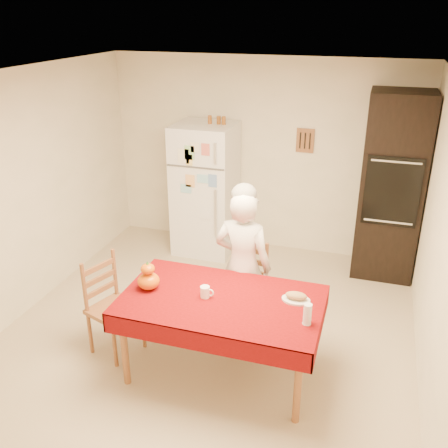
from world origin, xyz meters
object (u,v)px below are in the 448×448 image
at_px(seated_woman, 243,266).
at_px(bread_plate, 296,300).
at_px(chair_left, 110,302).
at_px(pumpkin_lower, 149,281).
at_px(coffee_mug, 205,292).
at_px(refrigerator, 205,189).
at_px(oven_cabinet, 392,187).
at_px(chair_far, 245,284).
at_px(wine_glass, 307,314).
at_px(dining_table, 221,306).

relative_size(seated_woman, bread_plate, 6.39).
xyz_separation_m(chair_left, pumpkin_lower, (0.44, -0.05, 0.33)).
distance_m(chair_left, coffee_mug, 1.01).
distance_m(refrigerator, oven_cabinet, 2.29).
xyz_separation_m(chair_left, seated_woman, (1.12, 0.58, 0.26)).
relative_size(chair_far, bread_plate, 3.96).
xyz_separation_m(seated_woman, coffee_mug, (-0.16, -0.61, 0.04)).
bearing_deg(bread_plate, pumpkin_lower, -171.69).
height_order(chair_left, wine_glass, chair_left).
relative_size(dining_table, seated_woman, 1.11).
relative_size(oven_cabinet, seated_woman, 1.43).
bearing_deg(chair_far, bread_plate, -33.01).
bearing_deg(chair_far, oven_cabinet, 61.92).
relative_size(dining_table, chair_left, 1.79).
height_order(oven_cabinet, chair_far, oven_cabinet).
distance_m(refrigerator, pumpkin_lower, 2.37).
distance_m(dining_table, pumpkin_lower, 0.67).
height_order(chair_far, pumpkin_lower, chair_far).
bearing_deg(wine_glass, coffee_mug, 171.54).
height_order(chair_left, coffee_mug, chair_left).
bearing_deg(chair_left, bread_plate, -66.13).
bearing_deg(refrigerator, seated_woman, -60.35).
bearing_deg(seated_woman, pumpkin_lower, 46.91).
relative_size(wine_glass, bread_plate, 0.73).
bearing_deg(oven_cabinet, chair_far, -128.16).
height_order(refrigerator, chair_far, refrigerator).
xyz_separation_m(chair_far, wine_glass, (0.73, -0.86, 0.34)).
bearing_deg(chair_left, refrigerator, 15.95).
bearing_deg(oven_cabinet, coffee_mug, -121.42).
height_order(oven_cabinet, wine_glass, oven_cabinet).
relative_size(oven_cabinet, chair_left, 2.32).
bearing_deg(pumpkin_lower, bread_plate, 8.31).
distance_m(dining_table, chair_left, 1.12).
relative_size(chair_far, coffee_mug, 9.50).
bearing_deg(wine_glass, bread_plate, 114.44).
bearing_deg(wine_glass, seated_woman, 134.09).
distance_m(pumpkin_lower, wine_glass, 1.41).
height_order(dining_table, bread_plate, bread_plate).
bearing_deg(wine_glass, pumpkin_lower, 175.15).
bearing_deg(wine_glass, chair_far, 130.43).
xyz_separation_m(dining_table, seated_woman, (0.02, 0.60, 0.07)).
bearing_deg(coffee_mug, refrigerator, 109.32).
xyz_separation_m(dining_table, wine_glass, (0.74, -0.14, 0.16)).
relative_size(dining_table, wine_glass, 9.66).
bearing_deg(pumpkin_lower, coffee_mug, 1.43).
bearing_deg(wine_glass, dining_table, 168.98).
relative_size(dining_table, chair_far, 1.79).
xyz_separation_m(dining_table, bread_plate, (0.61, 0.16, 0.08)).
distance_m(refrigerator, chair_left, 2.33).
bearing_deg(dining_table, bread_plate, 14.67).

